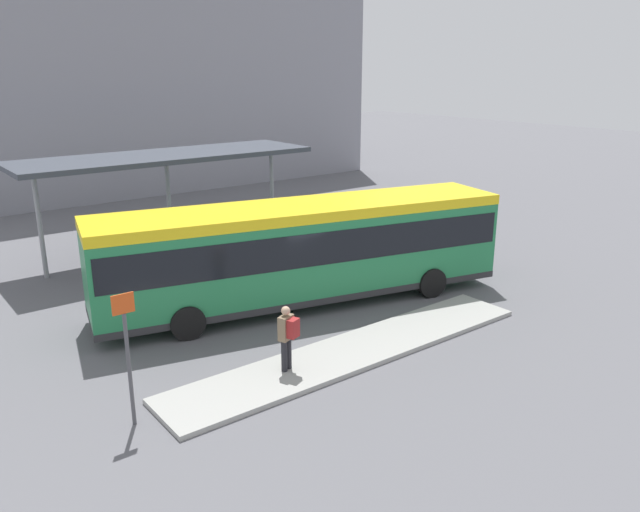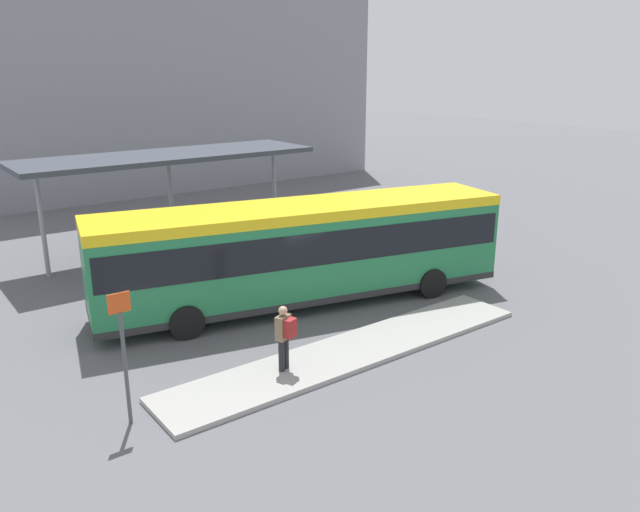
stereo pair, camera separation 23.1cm
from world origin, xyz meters
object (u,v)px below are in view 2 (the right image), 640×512
bicycle_green (448,231)px  bicycle_yellow (435,229)px  city_bus (304,246)px  bicycle_blue (461,234)px  potted_planter_near_shelter (309,232)px  pedestrian_waiting (285,334)px  platform_sign (124,353)px

bicycle_green → bicycle_yellow: size_ratio=1.03×
city_bus → bicycle_green: size_ratio=7.24×
bicycle_blue → potted_planter_near_shelter: (-5.26, 3.20, 0.26)m
bicycle_blue → city_bus: bearing=100.4°
bicycle_blue → bicycle_yellow: bicycle_blue is taller
bicycle_green → pedestrian_waiting: bearing=106.7°
bicycle_yellow → city_bus: bearing=104.2°
bicycle_yellow → potted_planter_near_shelter: bearing=66.0°
bicycle_green → bicycle_blue: bearing=170.6°
city_bus → bicycle_blue: (8.94, 1.58, -1.42)m
city_bus → bicycle_yellow: (8.84, 2.90, -1.43)m
platform_sign → bicycle_green: bearing=19.6°
city_bus → platform_sign: (-6.70, -3.34, -0.24)m
pedestrian_waiting → potted_planter_near_shelter: pedestrian_waiting is taller
bicycle_yellow → potted_planter_near_shelter: (-5.16, 1.88, 0.28)m
city_bus → bicycle_blue: city_bus is taller
pedestrian_waiting → bicycle_green: (11.98, 5.73, -0.65)m
potted_planter_near_shelter → platform_sign: (-10.38, -8.11, 0.92)m
pedestrian_waiting → potted_planter_near_shelter: size_ratio=1.30×
pedestrian_waiting → bicycle_green: pedestrian_waiting is taller
platform_sign → bicycle_yellow: bearing=21.8°
pedestrian_waiting → bicycle_yellow: pedestrian_waiting is taller
city_bus → bicycle_green: city_bus is taller
city_bus → bicycle_blue: bearing=23.3°
city_bus → bicycle_yellow: bearing=31.4°
bicycle_green → bicycle_yellow: (-0.11, 0.66, -0.01)m
bicycle_yellow → potted_planter_near_shelter: potted_planter_near_shelter is taller
bicycle_green → platform_sign: 16.65m
bicycle_blue → bicycle_green: (0.01, 0.66, 0.00)m
city_bus → potted_planter_near_shelter: city_bus is taller
bicycle_yellow → pedestrian_waiting: bearing=114.4°
potted_planter_near_shelter → pedestrian_waiting: bearing=-129.1°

